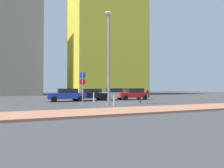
# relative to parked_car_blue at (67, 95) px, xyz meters

# --- Properties ---
(ground_plane) EXTENTS (120.00, 120.00, 0.00)m
(ground_plane) POSITION_rel_parked_car_blue_xyz_m (3.68, -5.43, -0.79)
(ground_plane) COLOR #38383A
(sidewalk_brick) EXTENTS (40.00, 3.39, 0.14)m
(sidewalk_brick) POSITION_rel_parked_car_blue_xyz_m (3.68, -11.56, -0.72)
(sidewalk_brick) COLOR #9E664C
(sidewalk_brick) RESTS_ON ground
(parked_car_blue) EXTENTS (4.36, 2.04, 1.50)m
(parked_car_blue) POSITION_rel_parked_car_blue_xyz_m (0.00, 0.00, 0.00)
(parked_car_blue) COLOR #1E389E
(parked_car_blue) RESTS_ON ground
(parked_car_black) EXTENTS (4.63, 2.01, 1.48)m
(parked_car_black) POSITION_rel_parked_car_blue_xyz_m (2.79, 0.54, -0.02)
(parked_car_black) COLOR black
(parked_car_black) RESTS_ON ground
(parked_car_silver) EXTENTS (4.24, 2.08, 1.53)m
(parked_car_silver) POSITION_rel_parked_car_blue_xyz_m (6.02, 0.62, -0.01)
(parked_car_silver) COLOR #B7BABF
(parked_car_silver) RESTS_ON ground
(parked_car_red) EXTENTS (4.26, 2.07, 1.53)m
(parked_car_red) POSITION_rel_parked_car_blue_xyz_m (8.80, 0.24, 0.01)
(parked_car_red) COLOR red
(parked_car_red) RESTS_ON ground
(parking_sign_post) EXTENTS (0.59, 0.15, 3.10)m
(parking_sign_post) POSITION_rel_parked_car_blue_xyz_m (0.74, -4.82, 1.17)
(parking_sign_post) COLOR gray
(parking_sign_post) RESTS_ON ground
(parking_meter) EXTENTS (0.18, 0.14, 1.35)m
(parking_meter) POSITION_rel_parked_car_blue_xyz_m (6.73, -6.76, 0.09)
(parking_meter) COLOR #4C4C51
(parking_meter) RESTS_ON ground
(street_lamp) EXTENTS (0.70, 0.36, 8.58)m
(street_lamp) POSITION_rel_parked_car_blue_xyz_m (2.74, -6.58, 4.15)
(street_lamp) COLOR gray
(street_lamp) RESTS_ON ground
(traffic_bollard_near) EXTENTS (0.13, 0.13, 0.94)m
(traffic_bollard_near) POSITION_rel_parked_car_blue_xyz_m (6.85, -5.14, -0.32)
(traffic_bollard_near) COLOR black
(traffic_bollard_near) RESTS_ON ground
(traffic_bollard_mid) EXTENTS (0.14, 0.14, 0.93)m
(traffic_bollard_mid) POSITION_rel_parked_car_blue_xyz_m (3.17, -6.85, -0.32)
(traffic_bollard_mid) COLOR #B7B7BC
(traffic_bollard_mid) RESTS_ON ground
(traffic_bollard_far) EXTENTS (0.14, 0.14, 1.07)m
(traffic_bollard_far) POSITION_rel_parked_car_blue_xyz_m (2.54, -2.48, -0.25)
(traffic_bollard_far) COLOR #B7B7BC
(traffic_bollard_far) RESTS_ON ground
(building_colorful_midrise) EXTENTS (16.02, 15.25, 27.48)m
(building_colorful_midrise) POSITION_rel_parked_car_blue_xyz_m (12.47, 21.88, 12.96)
(building_colorful_midrise) COLOR gold
(building_colorful_midrise) RESTS_ON ground
(building_under_construction) EXTENTS (13.39, 14.81, 22.76)m
(building_under_construction) POSITION_rel_parked_car_blue_xyz_m (-8.57, 27.33, 10.60)
(building_under_construction) COLOR gray
(building_under_construction) RESTS_ON ground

